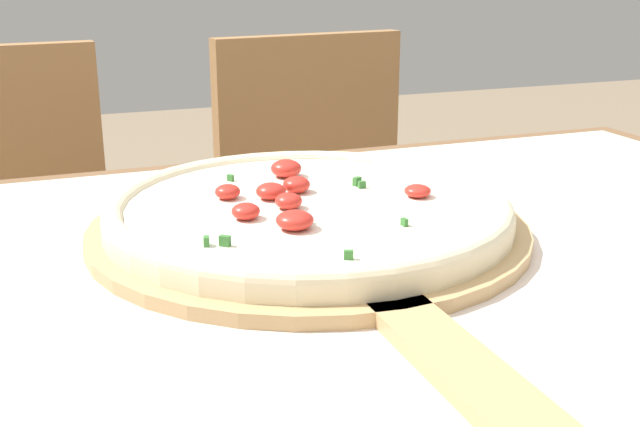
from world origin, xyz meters
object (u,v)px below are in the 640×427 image
object	(u,v)px
pizza_peel	(317,237)
chair_right	(330,237)
pizza	(308,209)
chair_left	(6,278)

from	to	relation	value
pizza_peel	chair_right	distance (m)	0.81
pizza	chair_right	xyz separation A→B (m)	(0.29, 0.69, -0.29)
pizza_peel	pizza	distance (m)	0.03
pizza	chair_left	bearing A→B (deg)	113.12
pizza_peel	pizza	xyz separation A→B (m)	(-0.00, 0.02, 0.02)
chair_left	chair_right	xyz separation A→B (m)	(0.58, -0.00, 0.00)
pizza	chair_left	xyz separation A→B (m)	(-0.29, 0.69, -0.29)
pizza	pizza_peel	bearing A→B (deg)	-89.43
pizza_peel	chair_left	bearing A→B (deg)	112.44
pizza_peel	chair_right	size ratio (longest dim) A/B	0.72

